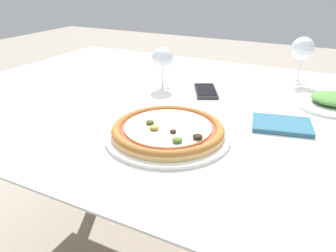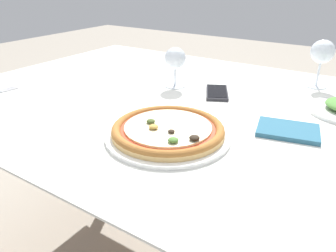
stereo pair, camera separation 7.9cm
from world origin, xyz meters
name	(u,v)px [view 2 (the right image)]	position (x,y,z in m)	size (l,w,h in m)	color
dining_table	(173,119)	(0.00, 0.00, 0.66)	(1.46, 1.09, 0.73)	brown
pizza_plate	(168,131)	(0.14, -0.24, 0.75)	(0.31, 0.31, 0.04)	white
wine_glass_far_left	(175,60)	(-0.06, 0.11, 0.83)	(0.07, 0.07, 0.14)	silver
wine_glass_far_right	(322,53)	(0.36, 0.38, 0.85)	(0.08, 0.08, 0.16)	silver
cell_phone	(217,92)	(0.10, 0.11, 0.74)	(0.13, 0.16, 0.01)	#232328
napkin_folded	(288,130)	(0.38, -0.05, 0.74)	(0.17, 0.14, 0.01)	#2D607A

